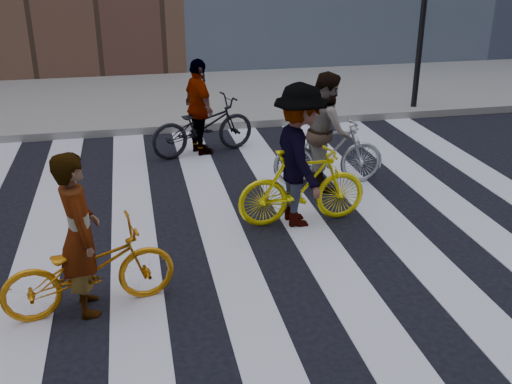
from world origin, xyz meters
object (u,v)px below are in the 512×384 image
object	(u,v)px
rider_right	(300,156)
rider_rear	(199,108)
traffic_signal	(426,3)
bike_silver_mid	(329,153)
bike_yellow_left	(89,269)
bike_yellow_right	(302,186)
rider_mid	(327,130)
rider_left	(79,234)
bike_dark_rear	(203,126)

from	to	relation	value
rider_right	rider_rear	world-z (taller)	rider_right
traffic_signal	bike_silver_mid	world-z (taller)	traffic_signal
bike_yellow_left	rider_rear	xyz separation A→B (m)	(1.66, 4.53, 0.38)
bike_silver_mid	bike_yellow_right	distance (m)	1.43
rider_mid	rider_right	xyz separation A→B (m)	(-0.76, -1.21, 0.07)
rider_left	rider_rear	distance (m)	4.84
rider_right	bike_silver_mid	bearing A→B (deg)	-35.35
bike_yellow_right	rider_right	distance (m)	0.42
bike_yellow_right	traffic_signal	bearing A→B (deg)	-41.28
bike_dark_rear	rider_mid	bearing A→B (deg)	-155.37
traffic_signal	rider_right	xyz separation A→B (m)	(-3.92, -4.67, -1.35)
bike_yellow_right	bike_dark_rear	bearing A→B (deg)	14.89
rider_left	rider_rear	size ratio (longest dim) A/B	1.01
rider_left	rider_rear	xyz separation A→B (m)	(1.71, 4.53, -0.01)
bike_yellow_left	rider_right	world-z (taller)	rider_right
rider_right	rider_rear	distance (m)	3.17
bike_yellow_left	bike_silver_mid	world-z (taller)	bike_silver_mid
bike_silver_mid	rider_left	bearing A→B (deg)	132.72
rider_mid	rider_right	bearing A→B (deg)	152.35
bike_silver_mid	rider_rear	world-z (taller)	rider_rear
traffic_signal	rider_mid	xyz separation A→B (m)	(-3.16, -3.46, -1.42)
bike_silver_mid	rider_left	xyz separation A→B (m)	(-3.42, -2.70, 0.33)
bike_silver_mid	rider_rear	distance (m)	2.52
bike_dark_rear	rider_right	size ratio (longest dim) A/B	1.01
rider_right	bike_yellow_right	bearing A→B (deg)	-91.59
bike_silver_mid	bike_yellow_right	world-z (taller)	bike_yellow_right
traffic_signal	bike_silver_mid	distance (m)	4.98
traffic_signal	rider_mid	world-z (taller)	traffic_signal
bike_yellow_left	bike_dark_rear	bearing A→B (deg)	-31.99
rider_rear	rider_mid	bearing A→B (deg)	-154.50
rider_right	traffic_signal	bearing A→B (deg)	-41.64
rider_rear	bike_silver_mid	bearing A→B (deg)	-153.66
rider_left	rider_rear	world-z (taller)	rider_left
bike_silver_mid	rider_right	size ratio (longest dim) A/B	0.91
traffic_signal	bike_dark_rear	size ratio (longest dim) A/B	1.77
bike_yellow_left	bike_yellow_right	size ratio (longest dim) A/B	0.99
traffic_signal	rider_rear	world-z (taller)	traffic_signal
rider_rear	bike_yellow_right	bearing A→B (deg)	-179.36
bike_silver_mid	rider_mid	world-z (taller)	rider_mid
rider_left	rider_mid	distance (m)	4.32
rider_rear	traffic_signal	bearing A→B (deg)	-88.07
bike_dark_rear	rider_rear	xyz separation A→B (m)	(-0.05, 0.00, 0.33)
traffic_signal	bike_yellow_left	distance (m)	9.13
bike_silver_mid	rider_left	size ratio (longest dim) A/B	1.01
rider_left	rider_rear	bearing A→B (deg)	-31.99
bike_yellow_right	rider_rear	world-z (taller)	rider_rear
bike_yellow_left	bike_dark_rear	size ratio (longest dim) A/B	0.90
traffic_signal	bike_yellow_left	bearing A→B (deg)	-136.50
bike_dark_rear	traffic_signal	bearing A→B (deg)	-87.89
bike_dark_rear	rider_rear	bearing A→B (deg)	73.30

